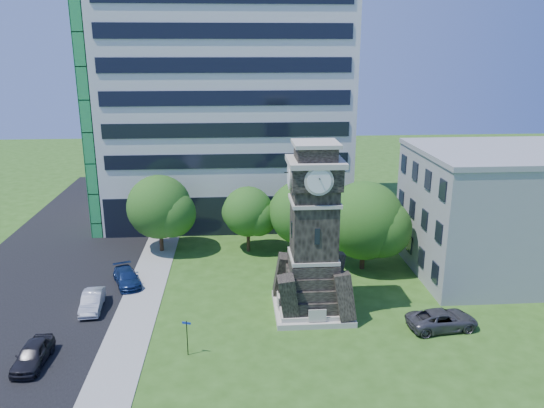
{
  "coord_description": "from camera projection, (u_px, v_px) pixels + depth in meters",
  "views": [
    {
      "loc": [
        -2.27,
        -32.03,
        18.11
      ],
      "look_at": [
        0.5,
        7.34,
        6.47
      ],
      "focal_mm": 35.0,
      "sensor_mm": 36.0,
      "label": 1
    }
  ],
  "objects": [
    {
      "name": "park_bench",
      "position": [
        335.0,
        311.0,
        36.89
      ],
      "size": [
        1.91,
        0.51,
        0.99
      ],
      "rotation": [
        0.0,
        0.0,
        0.25
      ],
      "color": "black",
      "rests_on": "ground"
    },
    {
      "name": "car_street_south",
      "position": [
        33.0,
        354.0,
        31.39
      ],
      "size": [
        1.69,
        3.98,
        1.34
      ],
      "primitive_type": "imported",
      "rotation": [
        0.0,
        0.0,
        -0.03
      ],
      "color": "black",
      "rests_on": "ground"
    },
    {
      "name": "street",
      "position": [
        27.0,
        301.0,
        39.49
      ],
      "size": [
        14.0,
        80.0,
        0.02
      ],
      "primitive_type": "cube",
      "color": "black",
      "rests_on": "ground"
    },
    {
      "name": "tree_ne",
      "position": [
        302.0,
        214.0,
        47.03
      ],
      "size": [
        6.32,
        5.75,
        6.97
      ],
      "rotation": [
        0.0,
        0.0,
        -0.42
      ],
      "color": "#332114",
      "rests_on": "ground"
    },
    {
      "name": "street_sign",
      "position": [
        187.0,
        334.0,
        32.14
      ],
      "size": [
        0.56,
        0.06,
        2.32
      ],
      "rotation": [
        0.0,
        0.0,
        -0.32
      ],
      "color": "black",
      "rests_on": "ground"
    },
    {
      "name": "clock_tower",
      "position": [
        313.0,
        242.0,
        36.55
      ],
      "size": [
        5.4,
        5.4,
        12.22
      ],
      "color": "#BDB4A4",
      "rests_on": "ground"
    },
    {
      "name": "car_street_north",
      "position": [
        127.0,
        277.0,
        42.06
      ],
      "size": [
        3.08,
        4.48,
        1.21
      ],
      "primitive_type": "imported",
      "rotation": [
        0.0,
        0.0,
        0.37
      ],
      "color": "navy",
      "rests_on": "ground"
    },
    {
      "name": "office_tall",
      "position": [
        225.0,
        86.0,
        56.41
      ],
      "size": [
        26.2,
        15.11,
        28.6
      ],
      "color": "silver",
      "rests_on": "ground"
    },
    {
      "name": "sidewalk",
      "position": [
        142.0,
        297.0,
        40.06
      ],
      "size": [
        3.0,
        70.0,
        0.06
      ],
      "primitive_type": "cube",
      "color": "gray",
      "rests_on": "ground"
    },
    {
      "name": "car_street_mid",
      "position": [
        92.0,
        301.0,
        38.04
      ],
      "size": [
        1.66,
        3.95,
        1.27
      ],
      "primitive_type": "imported",
      "rotation": [
        0.0,
        0.0,
        0.08
      ],
      "color": "#A4A6AB",
      "rests_on": "ground"
    },
    {
      "name": "tree_east",
      "position": [
        365.0,
        222.0,
        44.16
      ],
      "size": [
        7.24,
        6.58,
        7.62
      ],
      "rotation": [
        0.0,
        0.0,
        0.24
      ],
      "color": "#332114",
      "rests_on": "ground"
    },
    {
      "name": "ground",
      "position": [
        272.0,
        326.0,
        35.93
      ],
      "size": [
        160.0,
        160.0,
        0.0
      ],
      "primitive_type": "plane",
      "color": "#2B5017",
      "rests_on": "ground"
    },
    {
      "name": "tree_nw",
      "position": [
        160.0,
        209.0,
        48.05
      ],
      "size": [
        6.4,
        5.82,
        7.19
      ],
      "rotation": [
        0.0,
        0.0,
        -0.24
      ],
      "color": "#332114",
      "rests_on": "ground"
    },
    {
      "name": "office_low",
      "position": [
        508.0,
        212.0,
        43.45
      ],
      "size": [
        15.2,
        12.2,
        10.4
      ],
      "color": "gray",
      "rests_on": "ground"
    },
    {
      "name": "tree_nc",
      "position": [
        249.0,
        213.0,
        48.16
      ],
      "size": [
        5.03,
        4.58,
        6.14
      ],
      "rotation": [
        0.0,
        0.0,
        -0.1
      ],
      "color": "#332114",
      "rests_on": "ground"
    },
    {
      "name": "car_east_lot",
      "position": [
        442.0,
        320.0,
        35.44
      ],
      "size": [
        4.97,
        2.75,
        1.32
      ],
      "primitive_type": "imported",
      "rotation": [
        0.0,
        0.0,
        1.69
      ],
      "color": "#414145",
      "rests_on": "ground"
    }
  ]
}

